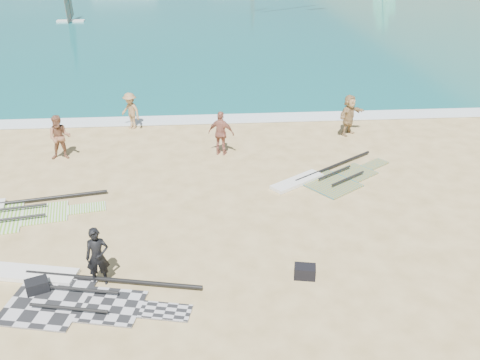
{
  "coord_description": "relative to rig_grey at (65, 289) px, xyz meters",
  "views": [
    {
      "loc": [
        0.2,
        -10.59,
        8.16
      ],
      "look_at": [
        1.32,
        4.0,
        1.0
      ],
      "focal_mm": 40.0,
      "sensor_mm": 36.0,
      "label": 1
    }
  ],
  "objects": [
    {
      "name": "gear_bag_near",
      "position": [
        -0.64,
        0.02,
        0.12
      ],
      "size": [
        0.64,
        0.56,
        0.34
      ],
      "primitive_type": "cube",
      "rotation": [
        0.0,
        0.0,
        0.41
      ],
      "color": "black",
      "rests_on": "ground"
    },
    {
      "name": "person_wetsuit",
      "position": [
        0.83,
        0.27,
        0.73
      ],
      "size": [
        0.62,
        0.45,
        1.55
      ],
      "primitive_type": "imported",
      "rotation": [
        0.0,
        0.0,
        0.15
      ],
      "color": "black",
      "rests_on": "ground"
    },
    {
      "name": "beachgoer_right",
      "position": [
        9.59,
        9.88,
        0.81
      ],
      "size": [
        1.53,
        1.43,
        1.71
      ],
      "primitive_type": "imported",
      "rotation": [
        0.0,
        0.0,
        0.72
      ],
      "color": "tan",
      "rests_on": "ground"
    },
    {
      "name": "beachgoer_mid",
      "position": [
        0.45,
        11.29,
        0.74
      ],
      "size": [
        1.15,
        1.12,
        1.58
      ],
      "primitive_type": "imported",
      "rotation": [
        0.0,
        0.0,
        -0.74
      ],
      "color": "#A07C52",
      "rests_on": "ground"
    },
    {
      "name": "windsurfer_left",
      "position": [
        -7.74,
        38.62,
        1.22
      ],
      "size": [
        2.37,
        2.9,
        4.32
      ],
      "rotation": [
        0.0,
        0.0,
        -0.0
      ],
      "color": "white",
      "rests_on": "ground"
    },
    {
      "name": "rig_orange",
      "position": [
        7.7,
        5.66,
        -0.0
      ],
      "size": [
        4.7,
        3.63,
        0.19
      ],
      "rotation": [
        0.0,
        0.0,
        0.62
      ],
      "color": "orange",
      "rests_on": "ground"
    },
    {
      "name": "surf_line",
      "position": [
        3.26,
        12.09,
        -0.05
      ],
      "size": [
        300.0,
        1.2,
        0.04
      ],
      "primitive_type": "cube",
      "color": "white",
      "rests_on": "ground"
    },
    {
      "name": "gear_bag_far",
      "position": [
        5.94,
        0.12,
        0.11
      ],
      "size": [
        0.6,
        0.47,
        0.32
      ],
      "primitive_type": "cube",
      "rotation": [
        0.0,
        0.0,
        -0.19
      ],
      "color": "black",
      "rests_on": "ground"
    },
    {
      "name": "beachgoer_left",
      "position": [
        -1.82,
        8.2,
        0.8
      ],
      "size": [
        0.87,
        0.7,
        1.7
      ],
      "primitive_type": "imported",
      "rotation": [
        0.0,
        0.0,
        0.07
      ],
      "color": "#976246",
      "rests_on": "ground"
    },
    {
      "name": "beachgoer_back",
      "position": [
        4.19,
        8.15,
        0.81
      ],
      "size": [
        1.09,
        0.73,
        1.72
      ],
      "primitive_type": "imported",
      "rotation": [
        0.0,
        0.0,
        2.8
      ],
      "color": "#A66351",
      "rests_on": "ground"
    },
    {
      "name": "ground",
      "position": [
        3.26,
        -0.21,
        -0.05
      ],
      "size": [
        300.0,
        300.0,
        0.0
      ],
      "primitive_type": "plane",
      "color": "#E0BF83",
      "rests_on": "ground"
    },
    {
      "name": "rig_grey",
      "position": [
        0.0,
        0.0,
        0.0
      ],
      "size": [
        5.59,
        2.78,
        0.2
      ],
      "rotation": [
        0.0,
        0.0,
        -0.21
      ],
      "color": "#252527",
      "rests_on": "ground"
    },
    {
      "name": "rig_green",
      "position": [
        -2.8,
        4.07,
        -0.0
      ],
      "size": [
        5.54,
        2.65,
        0.2
      ],
      "rotation": [
        0.0,
        0.0,
        0.19
      ],
      "color": "#6EC019",
      "rests_on": "ground"
    }
  ]
}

